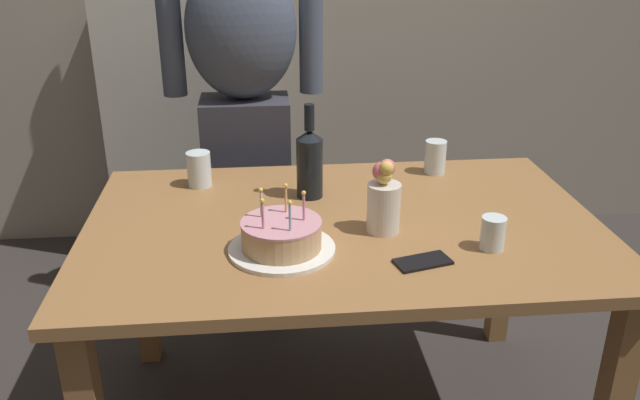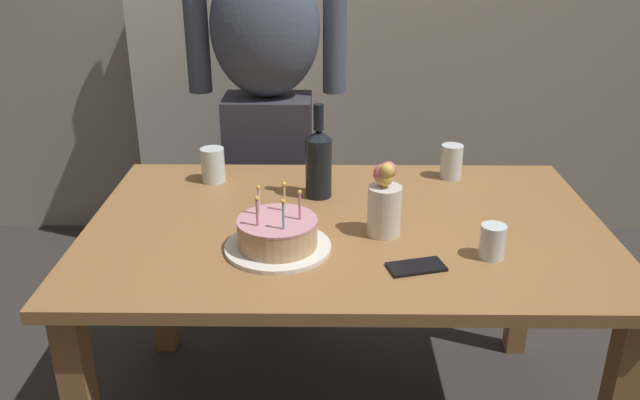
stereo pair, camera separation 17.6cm
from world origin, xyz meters
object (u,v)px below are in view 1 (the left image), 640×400
birthday_cake (282,237)px  water_glass_side (435,157)px  wine_bottle (310,162)px  person_man_bearded (245,110)px  cell_phone (423,262)px  water_glass_near (199,169)px  water_glass_far (493,233)px  flower_vase (384,198)px

birthday_cake → water_glass_side: (0.55, 0.53, 0.02)m
wine_bottle → birthday_cake: bearing=-106.0°
person_man_bearded → cell_phone: bearing=114.3°
wine_bottle → person_man_bearded: person_man_bearded is taller
cell_phone → water_glass_near: bearing=120.6°
cell_phone → person_man_bearded: 1.12m
water_glass_far → birthday_cake: bearing=176.0°
water_glass_near → water_glass_side: size_ratio=1.00×
birthday_cake → water_glass_side: 0.77m
water_glass_far → person_man_bearded: (-0.66, 0.96, 0.09)m
birthday_cake → wine_bottle: 0.39m
birthday_cake → water_glass_near: (-0.25, 0.49, 0.02)m
water_glass_far → person_man_bearded: bearing=124.7°
water_glass_near → water_glass_far: 0.97m
cell_phone → flower_vase: 0.23m
birthday_cake → water_glass_side: birthday_cake is taller
birthday_cake → flower_vase: 0.31m
water_glass_near → cell_phone: (0.61, -0.59, -0.05)m
person_man_bearded → wine_bottle: bearing=110.5°
birthday_cake → wine_bottle: size_ratio=0.95×
water_glass_near → flower_vase: bearing=-36.1°
wine_bottle → cell_phone: size_ratio=2.09×
water_glass_near → flower_vase: flower_vase is taller
wine_bottle → cell_phone: 0.54m
water_glass_near → water_glass_side: 0.80m
birthday_cake → water_glass_far: bearing=-4.0°
person_man_bearded → water_glass_far: bearing=124.7°
birthday_cake → flower_vase: bearing=18.4°
birthday_cake → person_man_bearded: person_man_bearded is taller
water_glass_far → flower_vase: flower_vase is taller
water_glass_near → cell_phone: water_glass_near is taller
wine_bottle → flower_vase: (0.18, -0.27, -0.02)m
water_glass_near → person_man_bearded: size_ratio=0.07×
water_glass_far → flower_vase: size_ratio=0.43×
birthday_cake → water_glass_near: size_ratio=2.48×
water_glass_near → person_man_bearded: 0.46m
water_glass_far → wine_bottle: 0.61m
water_glass_side → person_man_bearded: bearing=149.5°
water_glass_far → wine_bottle: wine_bottle is taller
person_man_bearded → water_glass_near: bearing=70.7°
wine_bottle → cell_phone: wine_bottle is taller
wine_bottle → flower_vase: size_ratio=1.41×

